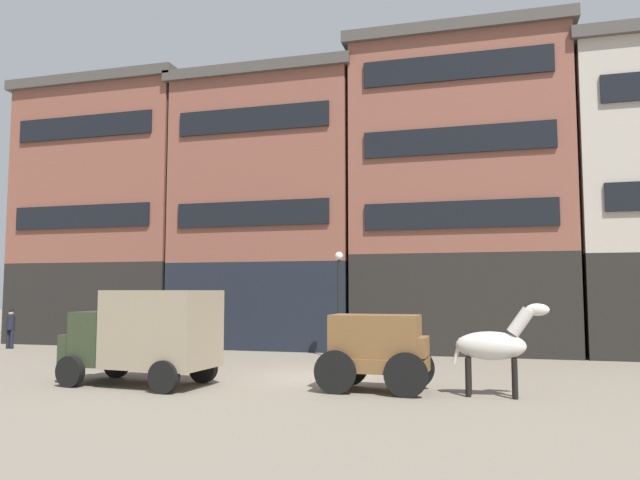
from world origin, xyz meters
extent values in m
plane|color=slate|center=(0.00, 0.00, 0.00)|extent=(120.00, 120.00, 0.00)
cube|color=black|center=(-13.52, 10.14, 1.97)|extent=(8.79, 6.66, 3.95)
cube|color=brown|center=(-13.52, 10.14, 8.35)|extent=(8.79, 6.66, 8.80)
cube|color=#47423D|center=(-13.52, 10.14, 13.00)|extent=(9.29, 7.16, 0.50)
cube|color=black|center=(-13.52, 6.74, 6.15)|extent=(7.38, 0.12, 1.10)
cube|color=black|center=(-13.52, 6.74, 10.55)|extent=(7.38, 0.12, 1.10)
cube|color=black|center=(-4.75, 10.14, 1.94)|extent=(8.45, 6.66, 3.87)
cube|color=brown|center=(-4.75, 10.14, 8.12)|extent=(8.45, 6.66, 8.50)
cube|color=#47423D|center=(-4.75, 10.14, 12.62)|extent=(8.95, 7.16, 0.50)
cube|color=black|center=(-4.75, 6.74, 6.00)|extent=(7.10, 0.12, 1.10)
cube|color=black|center=(-4.75, 6.74, 10.25)|extent=(7.10, 0.12, 1.10)
cube|color=black|center=(4.16, 10.14, 2.06)|extent=(9.07, 6.66, 4.13)
cube|color=brown|center=(4.16, 10.14, 8.70)|extent=(9.07, 6.66, 9.14)
cube|color=#47423D|center=(4.16, 10.14, 13.52)|extent=(9.57, 7.16, 0.50)
cube|color=black|center=(4.16, 6.74, 5.65)|extent=(7.62, 0.12, 1.10)
cube|color=black|center=(4.16, 6.74, 8.70)|extent=(7.62, 0.12, 1.10)
cube|color=black|center=(4.16, 6.74, 11.75)|extent=(7.62, 0.12, 1.10)
cube|color=brown|center=(2.32, -2.06, 0.70)|extent=(2.73, 1.37, 0.36)
cube|color=brown|center=(2.32, -2.06, 1.43)|extent=(2.32, 1.16, 1.10)
cube|color=brown|center=(3.46, -2.09, 1.18)|extent=(0.43, 1.05, 0.50)
cylinder|color=black|center=(3.23, -1.37, 0.55)|extent=(1.10, 0.11, 1.10)
cylinder|color=black|center=(3.20, -2.79, 0.55)|extent=(1.10, 0.11, 1.10)
cylinder|color=black|center=(1.44, -1.33, 0.55)|extent=(1.10, 0.11, 1.10)
cylinder|color=black|center=(1.40, -2.75, 0.55)|extent=(1.10, 0.11, 1.10)
ellipsoid|color=beige|center=(5.22, -2.06, 1.25)|extent=(1.71, 0.64, 0.70)
cylinder|color=beige|center=(5.94, -2.08, 1.85)|extent=(0.67, 0.34, 0.76)
ellipsoid|color=beige|center=(6.34, -2.09, 2.15)|extent=(0.57, 0.25, 0.30)
cylinder|color=beige|center=(4.41, -2.04, 1.10)|extent=(0.27, 0.11, 0.65)
cylinder|color=black|center=(5.77, -1.89, 0.47)|extent=(0.14, 0.14, 0.95)
cylinder|color=black|center=(5.76, -2.25, 0.47)|extent=(0.14, 0.14, 0.95)
cylinder|color=black|center=(4.67, -1.86, 0.47)|extent=(0.14, 0.14, 0.95)
cylinder|color=black|center=(4.66, -2.22, 0.47)|extent=(0.14, 0.14, 0.95)
cube|color=#2D3823|center=(-5.28, -2.66, 1.27)|extent=(1.54, 1.81, 1.50)
cube|color=#2D3823|center=(-5.98, -2.60, 0.97)|extent=(1.02, 1.51, 0.80)
cube|color=gray|center=(-3.49, -2.81, 1.57)|extent=(2.95, 2.13, 2.10)
cube|color=silver|center=(-5.73, -2.62, 1.52)|extent=(0.30, 1.37, 0.64)
cylinder|color=black|center=(-5.81, -3.57, 0.42)|extent=(0.86, 0.29, 0.84)
cylinder|color=black|center=(-5.65, -1.68, 0.42)|extent=(0.86, 0.29, 0.84)
cylinder|color=black|center=(-2.82, -3.82, 0.42)|extent=(0.86, 0.29, 0.84)
cylinder|color=black|center=(-2.66, -1.93, 0.42)|extent=(0.86, 0.29, 0.84)
cube|color=black|center=(-7.14, 1.34, 0.73)|extent=(3.80, 1.85, 0.80)
cube|color=black|center=(-6.99, 1.33, 1.48)|extent=(1.89, 1.56, 0.70)
cube|color=silver|center=(-7.84, 1.39, 1.35)|extent=(0.42, 1.33, 0.56)
cylinder|color=black|center=(-8.39, 0.58, 0.33)|extent=(0.67, 0.22, 0.66)
cylinder|color=black|center=(-8.28, 2.26, 0.33)|extent=(0.67, 0.22, 0.66)
cylinder|color=black|center=(-6.00, 0.42, 0.33)|extent=(0.67, 0.22, 0.66)
cylinder|color=black|center=(-5.88, 2.10, 0.33)|extent=(0.67, 0.22, 0.66)
cylinder|color=black|center=(-15.70, 4.88, 0.42)|extent=(0.16, 0.16, 0.85)
cylinder|color=black|center=(-15.50, 4.88, 0.42)|extent=(0.16, 0.16, 0.85)
cylinder|color=black|center=(-15.60, 4.88, 1.16)|extent=(0.42, 0.42, 0.62)
sphere|color=tan|center=(-15.60, 4.88, 1.60)|extent=(0.22, 0.22, 0.22)
cylinder|color=black|center=(-15.60, 4.88, 1.70)|extent=(0.28, 0.28, 0.02)
cylinder|color=black|center=(-15.60, 4.88, 1.75)|extent=(0.18, 0.18, 0.09)
cylinder|color=black|center=(-0.34, 4.97, 1.90)|extent=(0.12, 0.12, 3.80)
sphere|color=silver|center=(-0.34, 4.97, 3.96)|extent=(0.32, 0.32, 0.32)
camera|label=1|loc=(5.10, -17.63, 2.61)|focal=33.52mm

